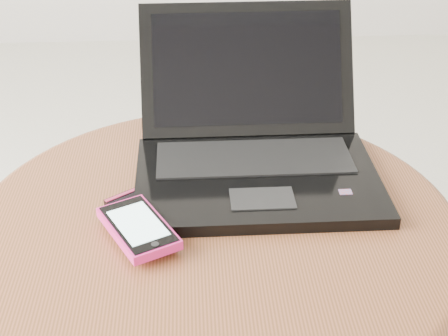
{
  "coord_description": "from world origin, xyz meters",
  "views": [
    {
      "loc": [
        0.02,
        -0.72,
        0.97
      ],
      "look_at": [
        0.06,
        -0.02,
        0.56
      ],
      "focal_mm": 53.48,
      "sensor_mm": 36.0,
      "label": 1
    }
  ],
  "objects": [
    {
      "name": "phone_black",
      "position": [
        -0.04,
        -0.03,
        0.5
      ],
      "size": [
        0.11,
        0.12,
        0.01
      ],
      "color": "black",
      "rests_on": "table"
    },
    {
      "name": "laptop",
      "position": [
        0.11,
        0.08,
        0.53
      ],
      "size": [
        0.33,
        0.33,
        0.19
      ],
      "color": "black",
      "rests_on": "table"
    },
    {
      "name": "phone_pink",
      "position": [
        -0.05,
        -0.08,
        0.51
      ],
      "size": [
        0.11,
        0.13,
        0.01
      ],
      "color": "#EA2480",
      "rests_on": "phone_black"
    },
    {
      "name": "table",
      "position": [
        0.05,
        -0.03,
        0.39
      ],
      "size": [
        0.62,
        0.62,
        0.5
      ],
      "color": "#612C17",
      "rests_on": "ground"
    }
  ]
}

